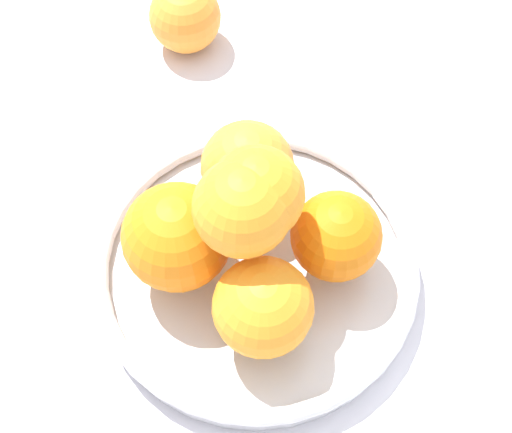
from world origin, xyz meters
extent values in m
plane|color=silver|center=(0.00, 0.00, 0.00)|extent=(4.00, 4.00, 0.00)
cylinder|color=silver|center=(0.00, 0.00, 0.01)|extent=(0.25, 0.25, 0.02)
torus|color=silver|center=(0.00, 0.00, 0.02)|extent=(0.26, 0.26, 0.01)
sphere|color=orange|center=(-0.02, -0.05, 0.07)|extent=(0.07, 0.07, 0.07)
sphere|color=orange|center=(0.05, -0.02, 0.06)|extent=(0.07, 0.07, 0.07)
sphere|color=orange|center=(0.02, 0.06, 0.07)|extent=(0.07, 0.07, 0.07)
sphere|color=orange|center=(-0.05, 0.02, 0.07)|extent=(0.08, 0.08, 0.08)
sphere|color=orange|center=(-0.01, -0.01, 0.12)|extent=(0.07, 0.07, 0.07)
sphere|color=orange|center=(0.00, 0.00, 0.12)|extent=(0.07, 0.07, 0.07)
sphere|color=orange|center=(0.04, 0.27, 0.03)|extent=(0.07, 0.07, 0.07)
cylinder|color=silver|center=(0.09, -0.19, 0.05)|extent=(0.07, 0.07, 0.11)
camera|label=1|loc=(-0.10, -0.24, 0.52)|focal=50.00mm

